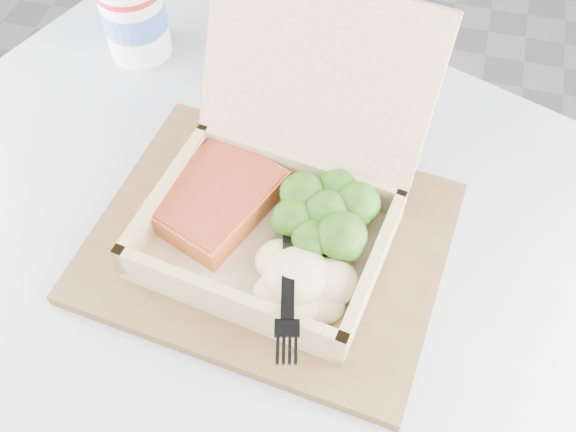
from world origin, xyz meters
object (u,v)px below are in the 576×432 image
(takeout_container, at_px, (282,185))
(paper_cup, at_px, (134,16))
(cafe_table, at_px, (220,356))
(serving_tray, at_px, (270,241))

(takeout_container, height_order, paper_cup, takeout_container)
(cafe_table, bearing_deg, takeout_container, 53.31)
(takeout_container, xyz_separation_m, paper_cup, (-0.24, 0.21, -0.01))
(serving_tray, relative_size, paper_cup, 3.43)
(cafe_table, relative_size, paper_cup, 10.70)
(cafe_table, bearing_deg, serving_tray, 43.31)
(cafe_table, xyz_separation_m, paper_cup, (-0.18, 0.28, 0.24))
(cafe_table, height_order, serving_tray, serving_tray)
(takeout_container, bearing_deg, paper_cup, 147.20)
(takeout_container, bearing_deg, serving_tray, -92.40)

